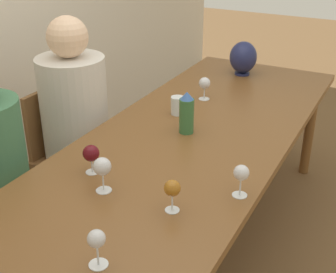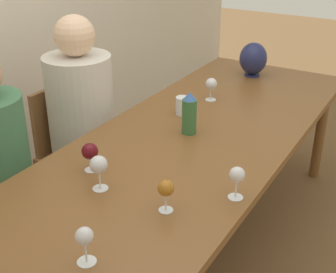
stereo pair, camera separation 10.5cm
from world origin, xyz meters
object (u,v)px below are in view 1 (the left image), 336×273
wine_glass_5 (172,189)px  water_bottle (187,113)px  water_tumbler (178,105)px  wine_glass_0 (241,174)px  wine_glass_4 (102,167)px  wine_glass_6 (205,84)px  vase (243,58)px  wine_glass_1 (97,240)px  person_far (77,121)px  wine_glass_3 (91,154)px  chair_far (70,150)px

wine_glass_5 → water_bottle: bearing=21.2°
water_tumbler → wine_glass_0: wine_glass_0 is taller
water_bottle → wine_glass_5: water_bottle is taller
wine_glass_4 → water_bottle: bearing=-5.1°
water_tumbler → wine_glass_6: size_ratio=0.74×
water_bottle → wine_glass_0: (-0.44, -0.45, -0.01)m
water_tumbler → vase: 0.84m
wine_glass_5 → wine_glass_1: bearing=169.2°
wine_glass_4 → wine_glass_5: 0.31m
wine_glass_4 → person_far: (0.65, 0.64, -0.19)m
wine_glass_1 → wine_glass_6: 1.54m
wine_glass_0 → wine_glass_6: same height
vase → wine_glass_5: bearing=-169.4°
vase → wine_glass_4: 1.69m
wine_glass_0 → vase: bearing=19.2°
wine_glass_3 → person_far: size_ratio=0.10×
water_bottle → water_tumbler: size_ratio=2.17×
water_tumbler → vase: bearing=-5.9°
wine_glass_4 → wine_glass_5: (0.01, -0.31, -0.01)m
wine_glass_0 → wine_glass_4: (-0.23, 0.51, 0.01)m
vase → water_tumbler: bearing=174.1°
vase → wine_glass_1: (-2.06, -0.24, -0.02)m
water_tumbler → vase: vase is taller
vase → wine_glass_0: vase is taller
water_bottle → vase: bearing=3.4°
person_far → wine_glass_3: bearing=-136.9°
vase → chair_far: (-1.04, 0.72, -0.41)m
wine_glass_0 → wine_glass_4: bearing=114.0°
vase → wine_glass_0: bearing=-160.8°
water_tumbler → wine_glass_6: wine_glass_6 is taller
wine_glass_4 → wine_glass_5: size_ratio=1.14×
vase → wine_glass_0: 1.55m
water_bottle → chair_far: 0.88m
wine_glass_3 → wine_glass_4: (-0.10, -0.13, 0.02)m
water_bottle → wine_glass_6: size_ratio=1.61×
water_tumbler → wine_glass_5: 0.94m
wine_glass_5 → wine_glass_6: bearing=17.7°
vase → wine_glass_5: size_ratio=1.74×
wine_glass_1 → wine_glass_4: bearing=32.5°
wine_glass_1 → wine_glass_5: 0.39m
wine_glass_1 → wine_glass_5: (0.38, -0.07, -0.00)m
water_tumbler → wine_glass_6: bearing=-8.4°
wine_glass_3 → wine_glass_6: size_ratio=0.95×
wine_glass_3 → water_bottle: bearing=-18.6°
wine_glass_0 → water_bottle: bearing=45.8°
wine_glass_1 → wine_glass_6: (1.51, 0.29, -0.00)m
wine_glass_0 → wine_glass_5: 0.29m
wine_glass_3 → wine_glass_5: wine_glass_5 is taller
water_tumbler → wine_glass_4: size_ratio=0.67×
water_bottle → wine_glass_3: water_bottle is taller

